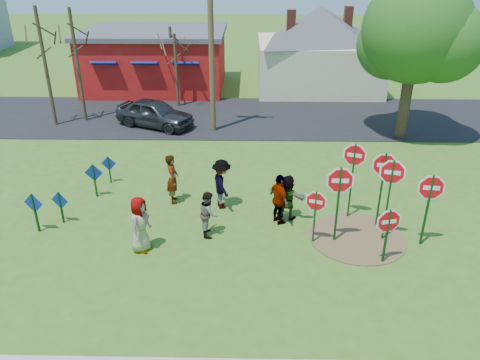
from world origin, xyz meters
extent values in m
plane|color=#3C631C|center=(0.00, 0.00, 0.00)|extent=(120.00, 120.00, 0.00)
cube|color=black|center=(0.00, 11.50, 0.02)|extent=(120.00, 7.50, 0.04)
cylinder|color=brown|center=(4.50, -1.00, 0.01)|extent=(3.20, 3.20, 0.03)
cube|color=maroon|center=(-5.50, 18.00, 1.80)|extent=(9.00, 7.00, 3.60)
cube|color=#4C4C51|center=(-5.50, 18.00, 3.75)|extent=(9.40, 7.40, 0.30)
cube|color=navy|center=(-8.00, 14.40, 2.40)|extent=(1.60, 0.78, 0.45)
cube|color=navy|center=(-5.50, 14.40, 2.40)|extent=(1.60, 0.78, 0.45)
cube|color=navy|center=(-3.00, 14.40, 2.40)|extent=(1.60, 0.78, 0.45)
cube|color=beige|center=(5.50, 18.00, 1.60)|extent=(8.00, 7.00, 3.20)
pyramid|color=#4C4C51|center=(5.50, 18.00, 5.40)|extent=(9.40, 9.40, 2.20)
cube|color=brown|center=(3.50, 17.00, 4.60)|extent=(0.55, 0.55, 1.40)
cube|color=brown|center=(7.50, 19.00, 4.60)|extent=(0.55, 0.55, 1.40)
cube|color=#113E17|center=(3.00, -1.27, 0.93)|extent=(0.07, 0.08, 1.85)
cylinder|color=white|center=(3.00, -1.27, 1.51)|extent=(0.90, 0.31, 0.94)
cylinder|color=red|center=(3.00, -1.27, 1.51)|extent=(0.77, 0.27, 0.81)
cube|color=white|center=(3.00, -1.27, 1.51)|extent=(0.39, 0.14, 0.12)
cube|color=#113E17|center=(4.45, 0.39, 1.40)|extent=(0.08, 0.09, 2.80)
cylinder|color=white|center=(4.45, 0.39, 2.40)|extent=(1.03, 0.38, 1.09)
cylinder|color=red|center=(4.45, 0.39, 2.40)|extent=(0.89, 0.34, 0.94)
cube|color=white|center=(4.45, 0.39, 2.40)|extent=(0.45, 0.17, 0.14)
cylinder|color=gold|center=(4.45, 0.39, 2.40)|extent=(1.03, 0.38, 1.09)
cube|color=#113E17|center=(5.32, -1.06, 1.43)|extent=(0.07, 0.09, 2.85)
cylinder|color=white|center=(5.32, -1.06, 2.45)|extent=(1.08, 0.27, 1.11)
cylinder|color=red|center=(5.32, -1.06, 2.45)|extent=(0.94, 0.24, 0.96)
cube|color=white|center=(5.32, -1.06, 2.45)|extent=(0.48, 0.12, 0.14)
cube|color=#113E17|center=(5.34, -0.15, 1.35)|extent=(0.07, 0.08, 2.70)
cylinder|color=white|center=(5.34, -0.15, 2.29)|extent=(1.12, 0.19, 1.13)
cylinder|color=red|center=(5.34, -0.15, 2.29)|extent=(0.97, 0.17, 0.97)
cube|color=white|center=(5.34, -0.15, 2.29)|extent=(0.49, 0.08, 0.14)
cylinder|color=gold|center=(5.34, -0.15, 2.29)|extent=(1.12, 0.18, 1.13)
cube|color=#113E17|center=(5.01, -2.33, 0.92)|extent=(0.07, 0.08, 1.83)
cylinder|color=white|center=(5.01, -2.33, 1.45)|extent=(1.04, 0.25, 1.06)
cylinder|color=red|center=(5.01, -2.33, 1.45)|extent=(0.89, 0.22, 0.91)
cube|color=white|center=(5.01, -2.33, 1.45)|extent=(0.46, 0.11, 0.13)
cube|color=#113E17|center=(6.50, -1.32, 1.24)|extent=(0.07, 0.08, 2.48)
cylinder|color=white|center=(6.50, -1.32, 2.06)|extent=(1.14, 0.12, 1.14)
cylinder|color=red|center=(6.50, -1.32, 2.06)|extent=(0.99, 0.10, 0.99)
cube|color=white|center=(6.50, -1.32, 2.06)|extent=(0.50, 0.05, 0.14)
cylinder|color=gold|center=(6.50, -1.32, 2.06)|extent=(1.14, 0.11, 1.14)
cube|color=#113E17|center=(3.72, -1.16, 1.32)|extent=(0.06, 0.08, 2.64)
cylinder|color=white|center=(3.72, -1.16, 2.20)|extent=(1.19, 0.05, 1.19)
cylinder|color=red|center=(3.72, -1.16, 2.20)|extent=(1.03, 0.05, 1.03)
cube|color=white|center=(3.72, -1.16, 2.20)|extent=(0.53, 0.02, 0.15)
cube|color=#113E17|center=(-6.26, -0.81, 0.72)|extent=(0.07, 0.08, 1.43)
cube|color=navy|center=(-6.26, -0.81, 1.09)|extent=(0.70, 0.21, 0.72)
cube|color=#113E17|center=(-5.63, -0.22, 0.60)|extent=(0.07, 0.08, 1.20)
cube|color=navy|center=(-5.63, -0.22, 0.88)|extent=(0.65, 0.21, 0.67)
cube|color=#113E17|center=(-5.03, 1.74, 0.67)|extent=(0.06, 0.07, 1.35)
cube|color=navy|center=(-5.03, 1.74, 1.02)|extent=(0.71, 0.05, 0.71)
cube|color=#113E17|center=(-4.81, 2.96, 0.58)|extent=(0.05, 0.06, 1.15)
cube|color=navy|center=(-4.81, 2.96, 0.86)|extent=(0.62, 0.07, 0.62)
imported|color=#3F5685|center=(-2.51, -1.80, 0.93)|extent=(0.81, 1.03, 1.86)
imported|color=#236C5D|center=(-1.97, 1.39, 0.96)|extent=(0.57, 0.77, 1.92)
imported|color=brown|center=(-0.45, -0.84, 0.79)|extent=(0.68, 0.83, 1.58)
imported|color=#38393E|center=(-0.11, 1.01, 0.95)|extent=(1.06, 1.38, 1.89)
imported|color=#4E3057|center=(1.93, -0.08, 0.93)|extent=(0.91, 1.17, 1.85)
imported|color=#225838|center=(2.25, 0.27, 0.83)|extent=(1.59, 1.15, 1.66)
imported|color=#2F3035|center=(-4.20, 9.77, 0.77)|extent=(4.62, 3.36, 1.46)
cylinder|color=#4C3823|center=(-1.01, 9.24, 4.48)|extent=(0.28, 0.28, 8.96)
cylinder|color=#382819|center=(8.63, 8.49, 2.13)|extent=(0.54, 0.54, 4.26)
sphere|color=#1F5015|center=(8.63, 8.49, 5.32)|extent=(5.03, 5.03, 5.03)
sphere|color=#1F5015|center=(9.79, 7.91, 4.84)|extent=(3.68, 3.68, 3.68)
sphere|color=#1F5015|center=(7.76, 9.27, 4.45)|extent=(3.29, 3.29, 3.29)
cylinder|color=#382819|center=(-9.73, 9.96, 3.10)|extent=(0.18, 0.18, 6.20)
cylinder|color=#382819|center=(-3.89, 14.65, 2.28)|extent=(0.18, 0.18, 4.56)
cylinder|color=#382819|center=(-8.35, 10.79, 3.02)|extent=(0.18, 0.18, 6.04)
cylinder|color=#382819|center=(-3.49, 13.54, 2.16)|extent=(0.18, 0.18, 4.33)
camera|label=1|loc=(0.86, -14.22, 8.61)|focal=35.00mm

